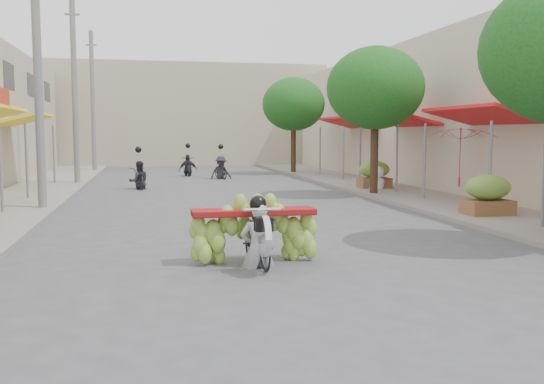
{
  "coord_description": "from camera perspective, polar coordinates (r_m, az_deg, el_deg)",
  "views": [
    {
      "loc": [
        -2.47,
        -6.16,
        2.22
      ],
      "look_at": [
        -0.11,
        5.19,
        1.1
      ],
      "focal_mm": 40.0,
      "sensor_mm": 36.0,
      "label": 1
    }
  ],
  "objects": [
    {
      "name": "ground",
      "position": [
        7.0,
        9.83,
        -13.08
      ],
      "size": [
        120.0,
        120.0,
        0.0
      ],
      "primitive_type": "plane",
      "color": "#505155",
      "rests_on": "ground"
    },
    {
      "name": "sidewalk_left",
      "position": [
        21.75,
        -23.7,
        -0.64
      ],
      "size": [
        4.0,
        60.0,
        0.12
      ],
      "primitive_type": "cube",
      "color": "gray",
      "rests_on": "ground"
    },
    {
      "name": "sidewalk_right",
      "position": [
        23.28,
        12.32,
        0.08
      ],
      "size": [
        4.0,
        60.0,
        0.12
      ],
      "primitive_type": "cube",
      "color": "gray",
      "rests_on": "ground"
    },
    {
      "name": "shophouse_row_right",
      "position": [
        24.82,
        24.09,
        6.85
      ],
      "size": [
        9.77,
        40.0,
        6.0
      ],
      "color": "beige",
      "rests_on": "ground"
    },
    {
      "name": "far_building",
      "position": [
        44.24,
        -8.6,
        7.13
      ],
      "size": [
        20.0,
        6.0,
        7.0
      ],
      "primitive_type": "cube",
      "color": "#AFA38A",
      "rests_on": "ground"
    },
    {
      "name": "utility_pole_mid",
      "position": [
        18.48,
        -21.19,
        10.77
      ],
      "size": [
        0.6,
        0.24,
        8.0
      ],
      "color": "slate",
      "rests_on": "ground"
    },
    {
      "name": "utility_pole_far",
      "position": [
        27.38,
        -18.09,
        9.05
      ],
      "size": [
        0.6,
        0.24,
        8.0
      ],
      "color": "slate",
      "rests_on": "ground"
    },
    {
      "name": "utility_pole_back",
      "position": [
        36.32,
        -16.52,
        8.16
      ],
      "size": [
        0.6,
        0.24,
        8.0
      ],
      "color": "slate",
      "rests_on": "ground"
    },
    {
      "name": "street_tree_mid",
      "position": [
        21.69,
        9.7,
        9.59
      ],
      "size": [
        3.4,
        3.4,
        5.25
      ],
      "color": "#3A2719",
      "rests_on": "ground"
    },
    {
      "name": "street_tree_far",
      "position": [
        33.14,
        2.04,
        8.24
      ],
      "size": [
        3.4,
        3.4,
        5.25
      ],
      "color": "#3A2719",
      "rests_on": "ground"
    },
    {
      "name": "produce_crate_mid",
      "position": [
        16.67,
        19.66,
        0.02
      ],
      "size": [
        1.2,
        0.88,
        1.16
      ],
      "color": "brown",
      "rests_on": "ground"
    },
    {
      "name": "produce_crate_far",
      "position": [
        23.84,
        9.62,
        1.83
      ],
      "size": [
        1.2,
        0.88,
        1.16
      ],
      "color": "brown",
      "rests_on": "ground"
    },
    {
      "name": "banana_motorbike",
      "position": [
        10.24,
        -1.55,
        -3.11
      ],
      "size": [
        2.2,
        1.76,
        2.01
      ],
      "color": "black",
      "rests_on": "ground"
    },
    {
      "name": "market_umbrella",
      "position": [
        17.5,
        17.47,
        6.04
      ],
      "size": [
        2.28,
        2.28,
        1.71
      ],
      "rotation": [
        0.0,
        0.0,
        0.25
      ],
      "color": "#AD172C",
      "rests_on": "ground"
    },
    {
      "name": "pedestrian",
      "position": [
        23.47,
        9.97,
        2.41
      ],
      "size": [
        0.89,
        0.59,
        1.71
      ],
      "rotation": [
        0.0,
        0.0,
        3.25
      ],
      "color": "white",
      "rests_on": "ground"
    },
    {
      "name": "bg_motorbike_a",
      "position": [
        24.75,
        -12.44,
        2.05
      ],
      "size": [
        0.87,
        1.54,
        1.95
      ],
      "color": "black",
      "rests_on": "ground"
    },
    {
      "name": "bg_motorbike_b",
      "position": [
        29.69,
        -4.84,
        2.91
      ],
      "size": [
        1.16,
        1.62,
        1.95
      ],
      "color": "black",
      "rests_on": "ground"
    },
    {
      "name": "bg_motorbike_c",
      "position": [
        31.94,
        -7.91,
        2.9
      ],
      "size": [
        0.99,
        1.73,
        1.95
      ],
      "color": "black",
      "rests_on": "ground"
    }
  ]
}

